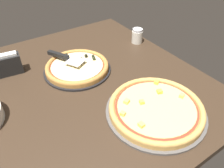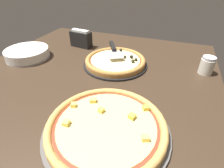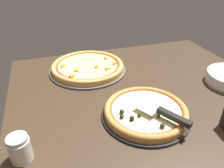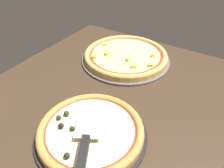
# 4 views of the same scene
# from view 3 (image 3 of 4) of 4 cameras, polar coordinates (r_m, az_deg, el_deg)

# --- Properties ---
(ground_plane) EXTENTS (1.22, 1.20, 0.04)m
(ground_plane) POSITION_cam_3_polar(r_m,az_deg,el_deg) (1.00, 9.91, -4.33)
(ground_plane) COLOR #38281C
(pizza_pan_front) EXTENTS (0.35, 0.35, 0.01)m
(pizza_pan_front) POSITION_cam_3_polar(r_m,az_deg,el_deg) (0.88, 8.73, -7.94)
(pizza_pan_front) COLOR black
(pizza_pan_front) RESTS_ON ground_plane
(pizza_front) EXTENTS (0.33, 0.33, 0.04)m
(pizza_front) POSITION_cam_3_polar(r_m,az_deg,el_deg) (0.86, 8.82, -6.91)
(pizza_front) COLOR #B77F3D
(pizza_front) RESTS_ON pizza_pan_front
(pizza_pan_back) EXTENTS (0.41, 0.41, 0.01)m
(pizza_pan_back) POSITION_cam_3_polar(r_m,az_deg,el_deg) (1.20, -6.30, 3.73)
(pizza_pan_back) COLOR #565451
(pizza_pan_back) RESTS_ON ground_plane
(pizza_back) EXTENTS (0.39, 0.39, 0.04)m
(pizza_back) POSITION_cam_3_polar(r_m,az_deg,el_deg) (1.19, -6.36, 4.63)
(pizza_back) COLOR tan
(pizza_back) RESTS_ON pizza_pan_back
(serving_spatula) EXTENTS (0.15, 0.21, 0.02)m
(serving_spatula) POSITION_cam_3_polar(r_m,az_deg,el_deg) (0.81, 14.41, -7.77)
(serving_spatula) COLOR silver
(serving_spatula) RESTS_ON pizza_front
(parmesan_shaker) EXTENTS (0.07, 0.07, 0.09)m
(parmesan_shaker) POSITION_cam_3_polar(r_m,az_deg,el_deg) (0.74, -22.96, -15.29)
(parmesan_shaker) COLOR silver
(parmesan_shaker) RESTS_ON ground_plane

